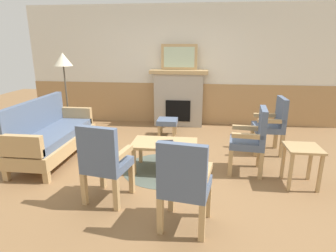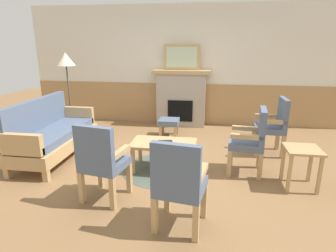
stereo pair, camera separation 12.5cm
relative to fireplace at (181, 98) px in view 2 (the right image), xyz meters
name	(u,v)px [view 2 (the right image)]	position (x,y,z in m)	size (l,w,h in m)	color
ground_plane	(165,166)	(0.00, -2.35, -0.65)	(14.00, 14.00, 0.00)	olive
wall_back	(183,68)	(0.00, 0.25, 0.66)	(7.20, 0.14, 2.70)	silver
fireplace	(181,98)	(0.00, 0.00, 0.00)	(1.30, 0.44, 1.28)	#A39989
framed_picture	(182,57)	(0.00, 0.00, 0.91)	(0.80, 0.04, 0.56)	tan
couch	(53,134)	(-1.90, -2.27, -0.26)	(0.70, 1.80, 0.98)	tan
coffee_table	(164,146)	(0.01, -2.48, -0.27)	(0.96, 0.56, 0.44)	tan
round_rug	(164,169)	(0.01, -2.48, -0.65)	(1.28, 1.28, 0.01)	#4C564C
book_on_table	(165,142)	(0.04, -2.53, -0.20)	(0.22, 0.15, 0.03)	black
footstool	(169,123)	(-0.16, -0.86, -0.37)	(0.40, 0.40, 0.36)	tan
armchair_near_fireplace	(274,124)	(1.76, -1.54, -0.11)	(0.48, 0.48, 0.98)	tan
armchair_by_window_left	(252,138)	(1.28, -2.40, -0.11)	(0.53, 0.53, 0.98)	tan
armchair_front_left	(179,182)	(0.40, -3.88, -0.11)	(0.55, 0.55, 0.98)	tan
armchair_front_center	(101,159)	(-0.57, -3.46, -0.11)	(0.56, 0.56, 0.98)	tan
side_table	(302,157)	(1.88, -2.74, -0.22)	(0.44, 0.44, 0.55)	tan
floor_lamp_by_couch	(66,65)	(-2.17, -1.09, 0.80)	(0.36, 0.36, 1.68)	#332D28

